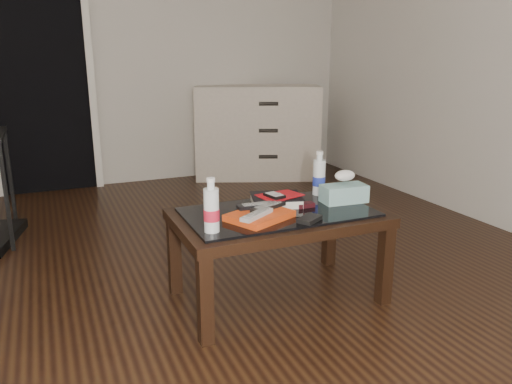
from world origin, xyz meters
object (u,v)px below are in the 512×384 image
dresser (257,132)px  water_bottle_left (211,205)px  tissue_box (344,193)px  coffee_table (278,223)px  textbook (276,200)px  water_bottle_right (319,173)px

dresser → water_bottle_left: 2.90m
water_bottle_left → tissue_box: size_ratio=1.03×
water_bottle_left → coffee_table: bearing=21.2°
textbook → tissue_box: (0.34, -0.10, 0.02)m
tissue_box → dresser: bearing=81.0°
water_bottle_left → tissue_box: (0.76, 0.15, -0.07)m
textbook → water_bottle_right: 0.32m
dresser → water_bottle_left: bearing=-95.5°
dresser → coffee_table: bearing=-89.5°
textbook → tissue_box: 0.35m
coffee_table → water_bottle_left: size_ratio=4.20×
coffee_table → textbook: size_ratio=4.00×
coffee_table → tissue_box: tissue_box is taller
dresser → textbook: size_ratio=5.20×
coffee_table → dresser: 2.61m
coffee_table → tissue_box: 0.39m
water_bottle_right → tissue_box: water_bottle_right is taller
water_bottle_left → water_bottle_right: (0.72, 0.33, 0.00)m
textbook → dresser: bearing=84.8°
dresser → water_bottle_right: bearing=-83.5°
water_bottle_left → tissue_box: water_bottle_left is taller
coffee_table → textbook: textbook is taller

